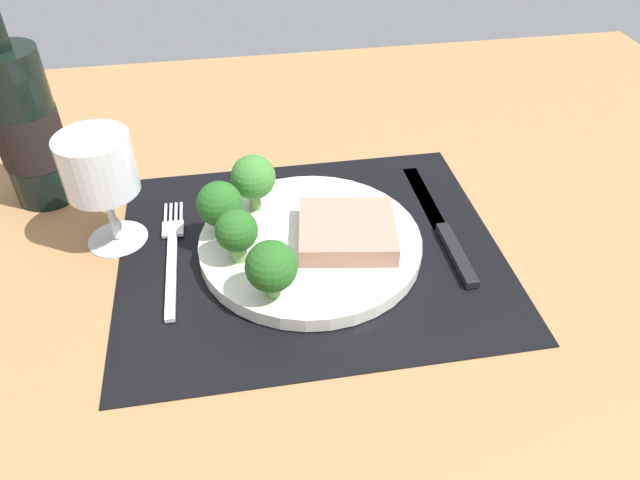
# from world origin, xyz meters

# --- Properties ---
(ground_plane) EXTENTS (1.40, 1.10, 0.03)m
(ground_plane) POSITION_xyz_m (0.00, 0.00, -0.01)
(ground_plane) COLOR #996D42
(placemat) EXTENTS (0.41, 0.35, 0.00)m
(placemat) POSITION_xyz_m (0.00, 0.00, 0.00)
(placemat) COLOR black
(placemat) RESTS_ON ground_plane
(plate) EXTENTS (0.24, 0.24, 0.02)m
(plate) POSITION_xyz_m (0.00, 0.00, 0.01)
(plate) COLOR silver
(plate) RESTS_ON placemat
(steak) EXTENTS (0.12, 0.11, 0.02)m
(steak) POSITION_xyz_m (0.04, -0.01, 0.03)
(steak) COLOR tan
(steak) RESTS_ON plate
(broccoli_near_steak) EXTENTS (0.04, 0.04, 0.06)m
(broccoli_near_steak) POSITION_xyz_m (-0.08, -0.02, 0.05)
(broccoli_near_steak) COLOR #6B994C
(broccoli_near_steak) RESTS_ON plate
(broccoli_back_left) EXTENTS (0.05, 0.05, 0.07)m
(broccoli_back_left) POSITION_xyz_m (-0.05, 0.06, 0.06)
(broccoli_back_left) COLOR #6B994C
(broccoli_back_left) RESTS_ON plate
(broccoli_center) EXTENTS (0.05, 0.05, 0.06)m
(broccoli_center) POSITION_xyz_m (-0.09, 0.03, 0.06)
(broccoli_center) COLOR #5B8942
(broccoli_center) RESTS_ON plate
(broccoli_front_edge) EXTENTS (0.05, 0.05, 0.06)m
(broccoli_front_edge) POSITION_xyz_m (-0.05, -0.08, 0.06)
(broccoli_front_edge) COLOR #5B8942
(broccoli_front_edge) RESTS_ON plate
(fork) EXTENTS (0.02, 0.19, 0.01)m
(fork) POSITION_xyz_m (-0.15, 0.01, 0.01)
(fork) COLOR silver
(fork) RESTS_ON placemat
(knife) EXTENTS (0.02, 0.23, 0.01)m
(knife) POSITION_xyz_m (0.15, 0.01, 0.01)
(knife) COLOR black
(knife) RESTS_ON placemat
(wine_bottle) EXTENTS (0.07, 0.07, 0.29)m
(wine_bottle) POSITION_xyz_m (-0.30, 0.16, 0.10)
(wine_bottle) COLOR black
(wine_bottle) RESTS_ON ground_plane
(wine_glass) EXTENTS (0.08, 0.08, 0.13)m
(wine_glass) POSITION_xyz_m (-0.21, 0.06, 0.09)
(wine_glass) COLOR silver
(wine_glass) RESTS_ON ground_plane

